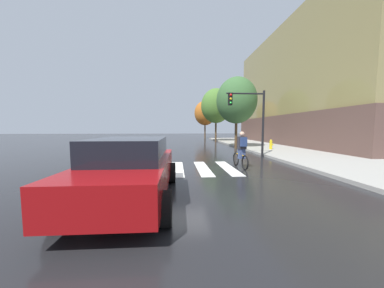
# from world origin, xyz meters

# --- Properties ---
(ground_plane) EXTENTS (120.00, 120.00, 0.00)m
(ground_plane) POSITION_xyz_m (0.00, 0.00, 0.00)
(ground_plane) COLOR black
(sidewalk) EXTENTS (6.50, 50.00, 0.15)m
(sidewalk) POSITION_xyz_m (8.75, 0.00, 0.07)
(sidewalk) COLOR #9E9B93
(sidewalk) RESTS_ON ground
(crosswalk_stripes) EXTENTS (5.24, 3.31, 0.01)m
(crosswalk_stripes) POSITION_xyz_m (-0.16, 0.00, 0.01)
(crosswalk_stripes) COLOR silver
(crosswalk_stripes) RESTS_ON ground
(sedan_near) EXTENTS (2.23, 4.63, 1.59)m
(sedan_near) POSITION_xyz_m (-1.34, -3.74, 0.82)
(sedan_near) COLOR maroon
(sedan_near) RESTS_ON ground
(cyclist) EXTENTS (0.38, 1.71, 1.69)m
(cyclist) POSITION_xyz_m (2.78, -0.13, 0.84)
(cyclist) COLOR black
(cyclist) RESTS_ON ground
(traffic_light_near) EXTENTS (2.47, 0.28, 4.20)m
(traffic_light_near) POSITION_xyz_m (4.50, 3.27, 2.86)
(traffic_light_near) COLOR black
(traffic_light_near) RESTS_ON ground
(fire_hydrant) EXTENTS (0.33, 0.22, 0.78)m
(fire_hydrant) POSITION_xyz_m (7.42, 6.32, 0.53)
(fire_hydrant) COLOR gold
(fire_hydrant) RESTS_ON sidewalk
(street_tree_near) EXTENTS (3.61, 3.61, 6.41)m
(street_tree_near) POSITION_xyz_m (5.23, 8.60, 4.33)
(street_tree_near) COLOR #4C3823
(street_tree_near) RESTS_ON ground
(street_tree_mid) EXTENTS (4.04, 4.04, 7.19)m
(street_tree_mid) POSITION_xyz_m (5.18, 17.51, 4.86)
(street_tree_mid) COLOR #4C3823
(street_tree_mid) RESTS_ON ground
(street_tree_far) EXTENTS (3.78, 3.78, 6.72)m
(street_tree_far) POSITION_xyz_m (4.93, 25.88, 4.54)
(street_tree_far) COLOR #4C3823
(street_tree_far) RESTS_ON ground
(corner_building) EXTENTS (17.00, 21.73, 12.52)m
(corner_building) POSITION_xyz_m (18.99, 11.83, 6.21)
(corner_building) COLOR brown
(corner_building) RESTS_ON ground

